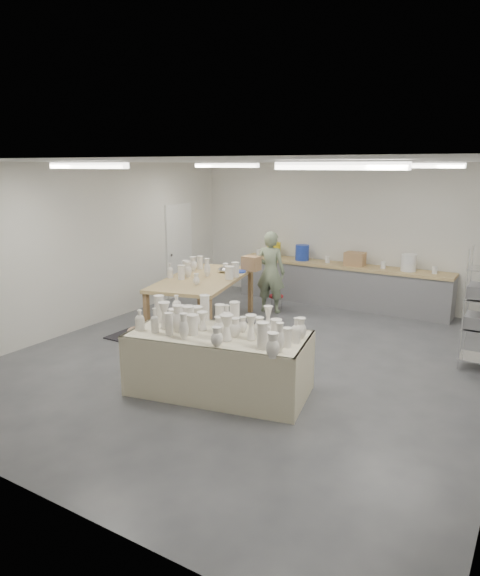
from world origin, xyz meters
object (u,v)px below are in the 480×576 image
Objects in this scene: work_table at (208,277)px; red_stool at (276,297)px; drying_table at (219,360)px; potter at (271,272)px.

red_stool is (0.58, 1.67, -0.67)m from work_table.
drying_table is at bearing -73.18° from red_stool.
potter reaches higher than drying_table.
red_stool is at bearing 95.34° from drying_table.
drying_table is 3.00m from work_table.
drying_table is 0.91× the size of work_table.
red_stool is at bearing -97.95° from potter.
drying_table is 3.97m from potter.
drying_table is 4.21m from red_stool.
potter is 0.65m from red_stool.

